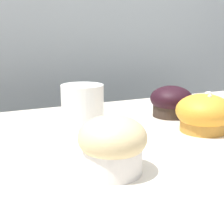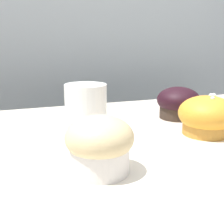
{
  "view_description": "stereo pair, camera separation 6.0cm",
  "coord_description": "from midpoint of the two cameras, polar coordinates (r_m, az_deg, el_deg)",
  "views": [
    {
      "loc": [
        -0.31,
        -0.49,
        1.14
      ],
      "look_at": [
        -0.06,
        0.04,
        0.99
      ],
      "focal_mm": 50.0,
      "sensor_mm": 36.0,
      "label": 1
    },
    {
      "loc": [
        -0.25,
        -0.51,
        1.14
      ],
      "look_at": [
        -0.06,
        0.04,
        0.99
      ],
      "focal_mm": 50.0,
      "sensor_mm": 36.0,
      "label": 2
    }
  ],
  "objects": [
    {
      "name": "muffin_front_center",
      "position": [
        0.75,
        14.31,
        1.59
      ],
      "size": [
        0.1,
        0.1,
        0.07
      ],
      "color": "#31251D",
      "rests_on": "display_counter"
    },
    {
      "name": "muffin_back_left",
      "position": [
        0.64,
        19.59,
        -0.79
      ],
      "size": [
        0.11,
        0.11,
        0.08
      ],
      "color": "#C68634",
      "rests_on": "display_counter"
    },
    {
      "name": "coffee_cup",
      "position": [
        0.67,
        -2.2,
        1.49
      ],
      "size": [
        0.09,
        0.13,
        0.09
      ],
      "color": "white",
      "rests_on": "display_counter"
    },
    {
      "name": "muffin_front_left",
      "position": [
        0.44,
        1.67,
        -5.98
      ],
      "size": [
        0.1,
        0.1,
        0.08
      ],
      "color": "white",
      "rests_on": "display_counter"
    },
    {
      "name": "wall_back",
      "position": [
        1.16,
        -4.68,
        2.08
      ],
      "size": [
        3.2,
        0.1,
        1.8
      ],
      "primitive_type": "cube",
      "color": "#A8B2B7",
      "rests_on": "ground"
    }
  ]
}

